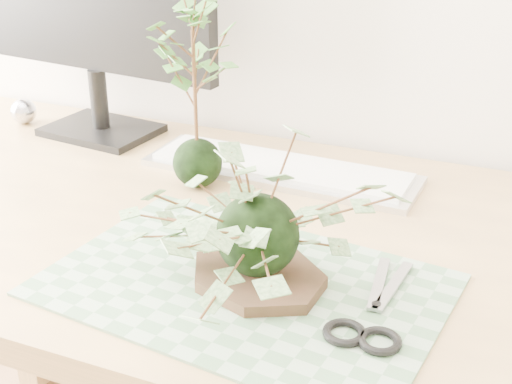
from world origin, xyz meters
TOP-DOWN VIEW (x-y plane):
  - desk at (-0.03, 1.23)m, footprint 1.60×0.70m
  - cutting_mat at (0.01, 1.08)m, footprint 0.51×0.37m
  - stone_dish at (0.02, 1.09)m, footprint 0.23×0.23m
  - ivy_kokedama at (0.02, 1.09)m, footprint 0.37×0.37m
  - maple_kokedama at (-0.18, 1.32)m, footprint 0.22×0.22m
  - keyboard at (-0.08, 1.42)m, footprint 0.47×0.15m
  - foil_ball at (-0.64, 1.46)m, footprint 0.05×0.05m
  - scissors at (0.17, 1.05)m, footprint 0.09×0.20m

SIDE VIEW (x-z plane):
  - desk at x=-0.03m, z-range 0.28..1.02m
  - cutting_mat at x=0.01m, z-range 0.74..0.74m
  - scissors at x=0.17m, z-range 0.74..0.75m
  - keyboard at x=-0.08m, z-range 0.74..0.76m
  - stone_dish at x=0.02m, z-range 0.74..0.76m
  - foil_ball at x=-0.64m, z-range 0.74..0.79m
  - ivy_kokedama at x=0.02m, z-range 0.76..0.96m
  - maple_kokedama at x=-0.18m, z-range 0.81..1.14m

